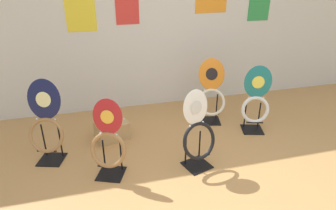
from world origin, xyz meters
TOP-DOWN VIEW (x-y plane):
  - ground_plane at (0.00, 0.00)m, footprint 14.00×14.00m
  - wall_back at (0.00, 2.35)m, footprint 8.00×0.07m
  - toilet_seat_display_teal_sax at (0.97, 1.11)m, footprint 0.40×0.35m
  - toilet_seat_display_navy_moon at (-1.67, 1.11)m, footprint 0.45×0.37m
  - toilet_seat_display_white_plain at (-0.06, 0.55)m, footprint 0.46×0.35m
  - toilet_seat_display_crimson_swirl at (-1.02, 0.64)m, footprint 0.42×0.37m
  - toilet_seat_display_orange_sun at (0.51, 1.54)m, footprint 0.45×0.44m
  - storage_box at (-0.94, 1.40)m, footprint 0.47×0.39m

SIDE VIEW (x-z plane):
  - ground_plane at x=0.00m, z-range 0.00..0.00m
  - storage_box at x=-0.94m, z-range 0.00..0.24m
  - toilet_seat_display_crimson_swirl at x=-1.02m, z-range -0.05..0.83m
  - toilet_seat_display_teal_sax at x=0.97m, z-range -0.05..0.88m
  - toilet_seat_display_orange_sun at x=0.51m, z-range -0.04..0.86m
  - toilet_seat_display_white_plain at x=-0.06m, z-range -0.03..0.88m
  - toilet_seat_display_navy_moon at x=-1.67m, z-range -0.02..0.96m
  - wall_back at x=0.00m, z-range 0.00..2.60m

